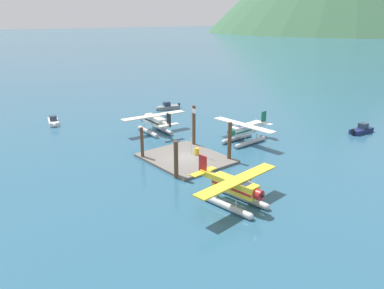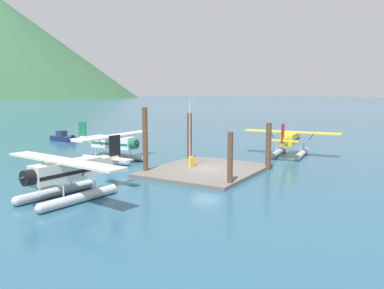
{
  "view_description": "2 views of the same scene",
  "coord_description": "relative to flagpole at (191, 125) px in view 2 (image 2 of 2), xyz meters",
  "views": [
    {
      "loc": [
        34.49,
        -27.24,
        16.77
      ],
      "look_at": [
        -0.97,
        1.81,
        1.32
      ],
      "focal_mm": 35.26,
      "sensor_mm": 36.0,
      "label": 1
    },
    {
      "loc": [
        -28.54,
        -15.61,
        6.94
      ],
      "look_at": [
        1.85,
        2.52,
        2.04
      ],
      "focal_mm": 35.3,
      "sensor_mm": 36.0,
      "label": 2
    }
  ],
  "objects": [
    {
      "name": "ground_plane",
      "position": [
        0.41,
        -1.33,
        -4.11
      ],
      "size": [
        1200.0,
        1200.0,
        0.0
      ],
      "primitive_type": "plane",
      "color": "#285670"
    },
    {
      "name": "dock_platform",
      "position": [
        0.41,
        -1.33,
        -3.96
      ],
      "size": [
        10.43,
        8.72,
        0.3
      ],
      "primitive_type": "cube",
      "color": "#66605B",
      "rests_on": "ground"
    },
    {
      "name": "piling_near_left",
      "position": [
        -3.21,
        -5.34,
        -2.07
      ],
      "size": [
        0.41,
        0.41,
        4.08
      ],
      "primitive_type": "cylinder",
      "color": "brown",
      "rests_on": "ground"
    },
    {
      "name": "piling_near_right",
      "position": [
        4.2,
        -5.66,
        -1.98
      ],
      "size": [
        0.49,
        0.49,
        4.25
      ],
      "primitive_type": "cylinder",
      "color": "brown",
      "rests_on": "ground"
    },
    {
      "name": "piling_far_left",
      "position": [
        -2.92,
        2.75,
        -1.26
      ],
      "size": [
        0.45,
        0.45,
        5.7
      ],
      "primitive_type": "cylinder",
      "color": "brown",
      "rests_on": "ground"
    },
    {
      "name": "piling_far_right",
      "position": [
        4.1,
        2.59,
        -1.66
      ],
      "size": [
        0.48,
        0.48,
        4.9
      ],
      "primitive_type": "cylinder",
      "color": "brown",
      "rests_on": "ground"
    },
    {
      "name": "flagpole",
      "position": [
        0.0,
        0.0,
        0.0
      ],
      "size": [
        0.95,
        0.1,
        6.14
      ],
      "color": "silver",
      "rests_on": "dock_platform"
    },
    {
      "name": "fuel_drum",
      "position": [
        0.64,
        0.28,
        -3.37
      ],
      "size": [
        0.62,
        0.62,
        0.88
      ],
      "color": "gold",
      "rests_on": "dock_platform"
    },
    {
      "name": "mountain_ridge_west_peak",
      "position": [
        274.19,
        452.67,
        59.98
      ],
      "size": [
        352.72,
        352.72,
        128.19
      ],
      "color": "#2D5638",
      "rests_on": "ground"
    },
    {
      "name": "seaplane_yellow_stbd_aft",
      "position": [
        12.71,
        -5.19,
        -2.53
      ],
      "size": [
        7.96,
        10.49,
        3.84
      ],
      "color": "#B7BABF",
      "rests_on": "ground"
    },
    {
      "name": "seaplane_white_bow_centre",
      "position": [
        0.27,
        9.32,
        -2.53
      ],
      "size": [
        10.44,
        7.98,
        3.84
      ],
      "color": "#B7BABF",
      "rests_on": "ground"
    },
    {
      "name": "seaplane_cream_port_fwd",
      "position": [
        -11.75,
        2.3,
        -2.53
      ],
      "size": [
        7.96,
        10.48,
        3.84
      ],
      "color": "#B7BABF",
      "rests_on": "ground"
    },
    {
      "name": "boat_navy_open_north",
      "position": [
        8.58,
        26.73,
        -3.62
      ],
      "size": [
        1.88,
        4.89,
        1.5
      ],
      "color": "navy",
      "rests_on": "ground"
    }
  ]
}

